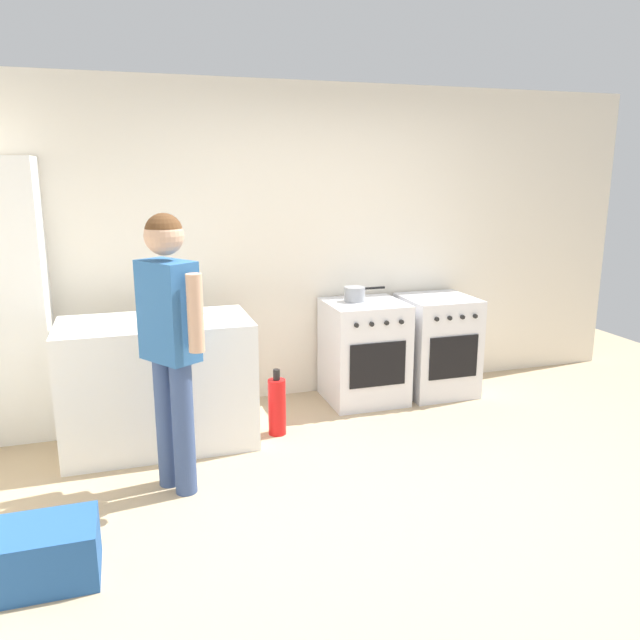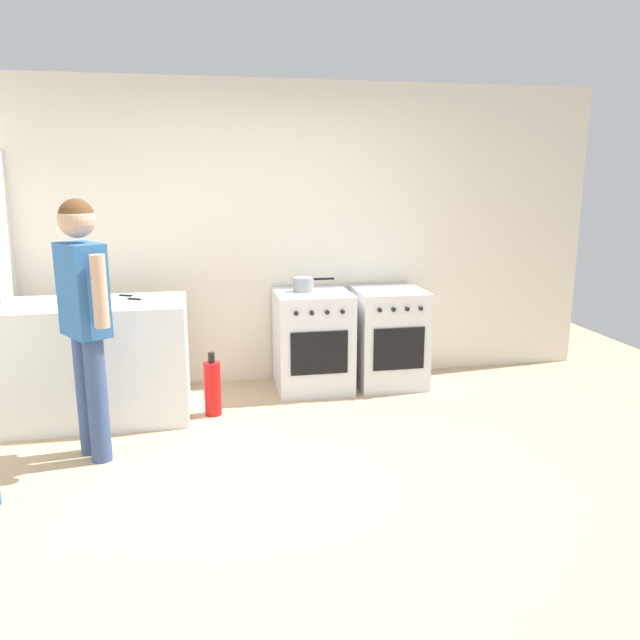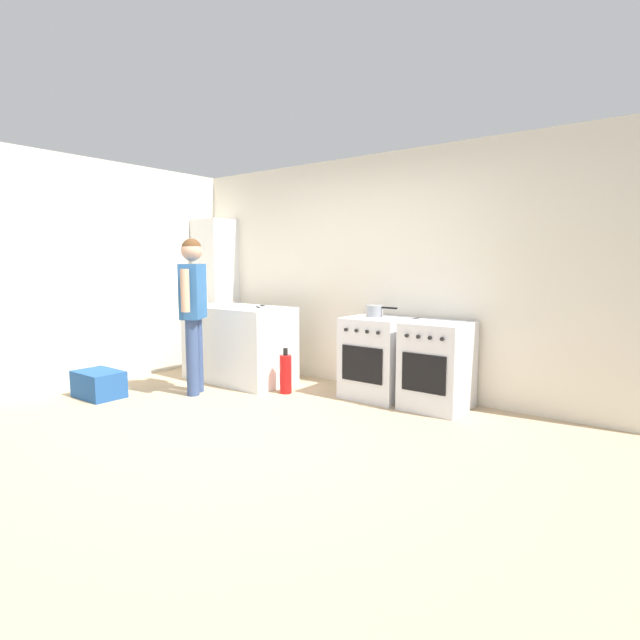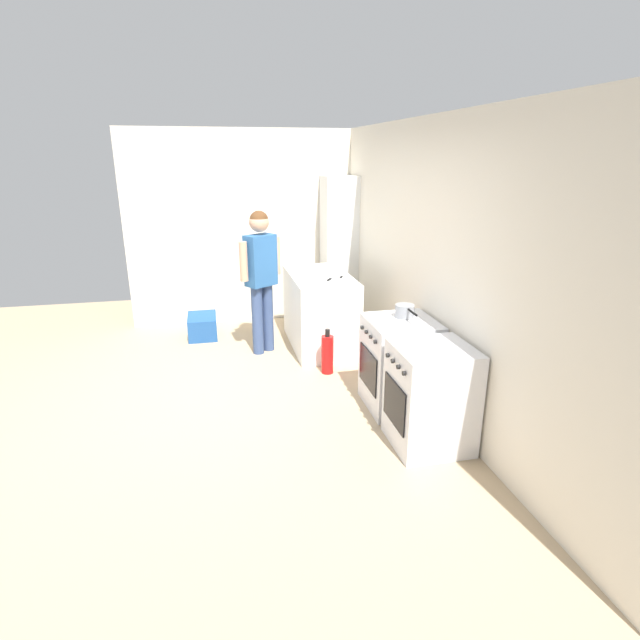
{
  "view_description": "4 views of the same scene",
  "coord_description": "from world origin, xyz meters",
  "px_view_note": "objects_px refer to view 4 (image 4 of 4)",
  "views": [
    {
      "loc": [
        -1.52,
        -3.1,
        1.9
      ],
      "look_at": [
        -0.22,
        1.0,
        0.87
      ],
      "focal_mm": 35.0,
      "sensor_mm": 36.0,
      "label": 1
    },
    {
      "loc": [
        -0.56,
        -3.53,
        1.8
      ],
      "look_at": [
        0.28,
        0.88,
        0.77
      ],
      "focal_mm": 35.0,
      "sensor_mm": 36.0,
      "label": 2
    },
    {
      "loc": [
        3.02,
        -2.91,
        1.42
      ],
      "look_at": [
        0.19,
        0.79,
        0.88
      ],
      "focal_mm": 28.0,
      "sensor_mm": 36.0,
      "label": 3
    },
    {
      "loc": [
        4.33,
        -0.06,
        2.26
      ],
      "look_at": [
        -0.08,
        0.92,
        0.76
      ],
      "focal_mm": 28.0,
      "sensor_mm": 36.0,
      "label": 4
    }
  ],
  "objects_px": {
    "oven_left": "(399,364)",
    "pot": "(405,311)",
    "knife_utility": "(331,278)",
    "fire_extinguisher": "(327,354)",
    "recycling_crate_lower": "(203,326)",
    "knife_chef": "(340,279)",
    "oven_right": "(430,397)",
    "person": "(261,270)",
    "larder_cabinet": "(339,251)"
  },
  "relations": [
    {
      "from": "oven_left",
      "to": "fire_extinguisher",
      "type": "distance_m",
      "value": 1.01
    },
    {
      "from": "oven_right",
      "to": "pot",
      "type": "bearing_deg",
      "value": 176.02
    },
    {
      "from": "oven_right",
      "to": "person",
      "type": "bearing_deg",
      "value": -154.97
    },
    {
      "from": "oven_left",
      "to": "person",
      "type": "height_order",
      "value": "person"
    },
    {
      "from": "knife_chef",
      "to": "knife_utility",
      "type": "distance_m",
      "value": 0.11
    },
    {
      "from": "oven_left",
      "to": "fire_extinguisher",
      "type": "xyz_separation_m",
      "value": [
        -0.87,
        -0.48,
        -0.21
      ]
    },
    {
      "from": "knife_utility",
      "to": "oven_right",
      "type": "bearing_deg",
      "value": 7.92
    },
    {
      "from": "fire_extinguisher",
      "to": "recycling_crate_lower",
      "type": "height_order",
      "value": "fire_extinguisher"
    },
    {
      "from": "oven_left",
      "to": "knife_utility",
      "type": "distance_m",
      "value": 1.57
    },
    {
      "from": "knife_chef",
      "to": "person",
      "type": "relative_size",
      "value": 0.18
    },
    {
      "from": "knife_utility",
      "to": "fire_extinguisher",
      "type": "xyz_separation_m",
      "value": [
        0.6,
        -0.18,
        -0.69
      ]
    },
    {
      "from": "oven_left",
      "to": "pot",
      "type": "bearing_deg",
      "value": 142.57
    },
    {
      "from": "pot",
      "to": "larder_cabinet",
      "type": "height_order",
      "value": "larder_cabinet"
    },
    {
      "from": "person",
      "to": "larder_cabinet",
      "type": "xyz_separation_m",
      "value": [
        -1.0,
        1.19,
        -0.01
      ]
    },
    {
      "from": "pot",
      "to": "fire_extinguisher",
      "type": "bearing_deg",
      "value": -146.56
    },
    {
      "from": "knife_chef",
      "to": "knife_utility",
      "type": "bearing_deg",
      "value": -118.1
    },
    {
      "from": "knife_utility",
      "to": "knife_chef",
      "type": "bearing_deg",
      "value": 61.9
    },
    {
      "from": "oven_left",
      "to": "pot",
      "type": "xyz_separation_m",
      "value": [
        -0.07,
        0.05,
        0.49
      ]
    },
    {
      "from": "person",
      "to": "pot",
      "type": "bearing_deg",
      "value": 35.77
    },
    {
      "from": "person",
      "to": "larder_cabinet",
      "type": "distance_m",
      "value": 1.55
    },
    {
      "from": "recycling_crate_lower",
      "to": "larder_cabinet",
      "type": "bearing_deg",
      "value": 99.26
    },
    {
      "from": "pot",
      "to": "knife_utility",
      "type": "height_order",
      "value": "pot"
    },
    {
      "from": "oven_right",
      "to": "fire_extinguisher",
      "type": "distance_m",
      "value": 1.63
    },
    {
      "from": "oven_right",
      "to": "larder_cabinet",
      "type": "bearing_deg",
      "value": 178.24
    },
    {
      "from": "oven_right",
      "to": "person",
      "type": "height_order",
      "value": "person"
    },
    {
      "from": "oven_right",
      "to": "pot",
      "type": "relative_size",
      "value": 2.4
    },
    {
      "from": "pot",
      "to": "larder_cabinet",
      "type": "distance_m",
      "value": 2.58
    },
    {
      "from": "knife_chef",
      "to": "oven_right",
      "type": "bearing_deg",
      "value": 5.59
    },
    {
      "from": "pot",
      "to": "knife_utility",
      "type": "relative_size",
      "value": 1.55
    },
    {
      "from": "oven_left",
      "to": "pot",
      "type": "distance_m",
      "value": 0.49
    },
    {
      "from": "oven_left",
      "to": "larder_cabinet",
      "type": "distance_m",
      "value": 2.71
    },
    {
      "from": "knife_chef",
      "to": "fire_extinguisher",
      "type": "distance_m",
      "value": 0.92
    },
    {
      "from": "knife_chef",
      "to": "person",
      "type": "height_order",
      "value": "person"
    },
    {
      "from": "fire_extinguisher",
      "to": "recycling_crate_lower",
      "type": "distance_m",
      "value": 1.98
    },
    {
      "from": "oven_left",
      "to": "person",
      "type": "xyz_separation_m",
      "value": [
        -1.65,
        -1.08,
        0.58
      ]
    },
    {
      "from": "pot",
      "to": "recycling_crate_lower",
      "type": "bearing_deg",
      "value": -140.76
    },
    {
      "from": "knife_utility",
      "to": "larder_cabinet",
      "type": "distance_m",
      "value": 1.25
    },
    {
      "from": "knife_utility",
      "to": "larder_cabinet",
      "type": "relative_size",
      "value": 0.11
    },
    {
      "from": "knife_utility",
      "to": "fire_extinguisher",
      "type": "distance_m",
      "value": 0.93
    },
    {
      "from": "person",
      "to": "fire_extinguisher",
      "type": "distance_m",
      "value": 1.26
    },
    {
      "from": "fire_extinguisher",
      "to": "recycling_crate_lower",
      "type": "relative_size",
      "value": 0.96
    },
    {
      "from": "larder_cabinet",
      "to": "pot",
      "type": "bearing_deg",
      "value": -1.11
    },
    {
      "from": "knife_chef",
      "to": "oven_left",
      "type": "bearing_deg",
      "value": 8.22
    },
    {
      "from": "knife_chef",
      "to": "fire_extinguisher",
      "type": "height_order",
      "value": "knife_chef"
    },
    {
      "from": "pot",
      "to": "knife_chef",
      "type": "bearing_deg",
      "value": -169.24
    },
    {
      "from": "pot",
      "to": "larder_cabinet",
      "type": "xyz_separation_m",
      "value": [
        -2.58,
        0.05,
        0.09
      ]
    },
    {
      "from": "oven_right",
      "to": "knife_utility",
      "type": "height_order",
      "value": "knife_utility"
    },
    {
      "from": "pot",
      "to": "knife_utility",
      "type": "xyz_separation_m",
      "value": [
        -1.4,
        -0.35,
        -0.01
      ]
    },
    {
      "from": "recycling_crate_lower",
      "to": "knife_chef",
      "type": "bearing_deg",
      "value": 60.08
    },
    {
      "from": "knife_utility",
      "to": "recycling_crate_lower",
      "type": "height_order",
      "value": "knife_utility"
    }
  ]
}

